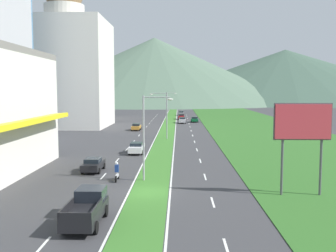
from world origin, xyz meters
name	(u,v)px	position (x,y,z in m)	size (l,w,h in m)	color
ground_plane	(149,193)	(0.00, 0.00, 0.00)	(600.00, 600.00, 0.00)	#38383A
grass_median	(168,126)	(0.00, 60.00, 0.03)	(3.20, 240.00, 0.06)	#387028
grass_verge_right	(255,126)	(20.60, 60.00, 0.03)	(24.00, 240.00, 0.06)	#2D6023
lane_dash_left_1	(42,246)	(-5.10, -11.27, 0.01)	(0.16, 2.80, 0.01)	silver
lane_dash_left_2	(82,201)	(-5.10, -2.53, 0.01)	(0.16, 2.80, 0.01)	silver
lane_dash_left_3	(103,176)	(-5.10, 6.20, 0.01)	(0.16, 2.80, 0.01)	silver
lane_dash_left_4	(117,160)	(-5.10, 14.93, 0.01)	(0.16, 2.80, 0.01)	silver
lane_dash_left_5	(127,149)	(-5.10, 23.66, 0.01)	(0.16, 2.80, 0.01)	silver
lane_dash_left_6	(134,141)	(-5.10, 32.40, 0.01)	(0.16, 2.80, 0.01)	silver
lane_dash_left_7	(139,135)	(-5.10, 41.13, 0.01)	(0.16, 2.80, 0.01)	silver
lane_dash_left_8	(143,131)	(-5.10, 49.86, 0.01)	(0.16, 2.80, 0.01)	silver
lane_dash_left_9	(147,127)	(-5.10, 58.59, 0.01)	(0.16, 2.80, 0.01)	silver
lane_dash_left_10	(149,123)	(-5.10, 67.33, 0.01)	(0.16, 2.80, 0.01)	silver
lane_dash_left_11	(152,121)	(-5.10, 76.06, 0.01)	(0.16, 2.80, 0.01)	silver
lane_dash_left_12	(154,118)	(-5.10, 84.79, 0.01)	(0.16, 2.80, 0.01)	silver
lane_dash_left_13	(156,116)	(-5.10, 93.52, 0.01)	(0.16, 2.80, 0.01)	silver
lane_dash_left_14	(157,115)	(-5.10, 102.26, 0.01)	(0.16, 2.80, 0.01)	silver
lane_dash_right_1	(227,248)	(5.10, -11.27, 0.01)	(0.16, 2.80, 0.01)	silver
lane_dash_right_2	(213,202)	(5.10, -2.53, 0.01)	(0.16, 2.80, 0.01)	silver
lane_dash_right_3	(205,177)	(5.10, 6.20, 0.01)	(0.16, 2.80, 0.01)	silver
lane_dash_right_4	(200,161)	(5.10, 14.93, 0.01)	(0.16, 2.80, 0.01)	silver
lane_dash_right_5	(197,150)	(5.10, 23.66, 0.01)	(0.16, 2.80, 0.01)	silver
lane_dash_right_6	(194,142)	(5.10, 32.40, 0.01)	(0.16, 2.80, 0.01)	silver
lane_dash_right_7	(193,136)	(5.10, 41.13, 0.01)	(0.16, 2.80, 0.01)	silver
lane_dash_right_8	(191,131)	(5.10, 49.86, 0.01)	(0.16, 2.80, 0.01)	silver
lane_dash_right_9	(190,127)	(5.10, 58.59, 0.01)	(0.16, 2.80, 0.01)	silver
lane_dash_right_10	(189,124)	(5.10, 67.33, 0.01)	(0.16, 2.80, 0.01)	silver
lane_dash_right_11	(188,121)	(5.10, 76.06, 0.01)	(0.16, 2.80, 0.01)	silver
lane_dash_right_12	(187,119)	(5.10, 84.79, 0.01)	(0.16, 2.80, 0.01)	silver
lane_dash_right_13	(187,117)	(5.10, 93.52, 0.01)	(0.16, 2.80, 0.01)	silver
lane_dash_right_14	(186,115)	(5.10, 102.26, 0.01)	(0.16, 2.80, 0.01)	silver
edge_line_median_left	(161,126)	(-1.75, 60.00, 0.01)	(0.16, 240.00, 0.01)	silver
edge_line_median_right	(176,126)	(1.75, 60.00, 0.01)	(0.16, 240.00, 0.01)	silver
domed_building	(66,67)	(-24.07, 58.97, 13.92)	(19.57, 19.57, 35.15)	silver
midrise_colored	(79,78)	(-27.67, 84.92, 12.14)	(16.03, 16.03, 24.27)	silver
hill_far_left	(73,83)	(-85.83, 290.93, 14.35)	(170.68, 170.68, 28.70)	#47664C
hill_far_center	(154,70)	(-14.07, 231.30, 21.76)	(188.56, 188.56, 43.51)	#516B56
hill_far_right	(285,76)	(82.49, 264.68, 19.37)	(224.57, 224.57, 38.74)	#3D5647
street_lamp_near	(147,132)	(-0.51, 4.38, 4.72)	(2.88, 0.28, 8.11)	#99999E
street_lamp_mid	(165,112)	(-0.01, 35.85, 4.80)	(3.15, 0.29, 8.20)	#99999E
street_lamp_far	(168,105)	(-0.39, 67.33, 4.65)	(2.65, 0.28, 8.00)	#99999E
billboard_roadside	(303,127)	(12.47, -0.44, 5.69)	(4.67, 0.28, 7.59)	#4C4C51
car_0	(195,119)	(6.70, 71.75, 0.74)	(1.93, 4.09, 1.45)	#0C5128
car_1	(137,148)	(-3.29, 20.39, 0.78)	(1.97, 4.76, 1.50)	silver
car_2	(93,164)	(-6.61, 8.50, 0.75)	(1.94, 4.34, 1.45)	black
car_3	(181,117)	(3.21, 81.54, 0.80)	(1.88, 4.42, 1.57)	maroon
car_4	(181,113)	(3.28, 98.91, 0.76)	(1.89, 4.01, 1.48)	slate
car_5	(182,120)	(3.36, 68.50, 0.79)	(1.89, 4.56, 1.54)	#B2B2B7
car_6	(136,127)	(-6.66, 50.56, 0.74)	(1.86, 4.60, 1.44)	#C6842D
pickup_truck_0	(87,208)	(-3.50, -7.41, 0.98)	(2.18, 5.40, 2.00)	black
motorcycle_rider	(117,173)	(-3.42, 4.33, 0.75)	(0.36, 2.00, 1.80)	black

